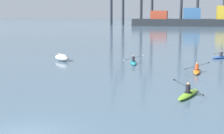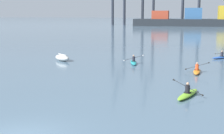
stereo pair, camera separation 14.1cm
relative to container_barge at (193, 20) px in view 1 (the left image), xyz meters
name	(u,v)px [view 1 (the left image)]	position (x,y,z in m)	size (l,w,h in m)	color
container_barge	(193,20)	(0.00, 0.00, 0.00)	(49.57, 10.30, 8.43)	#1E2328
capsized_dinghy	(62,58)	(-16.97, -107.58, -2.31)	(2.68, 2.54, 0.76)	beige
kayak_orange	(197,71)	(-2.27, -111.83, -2.49)	(2.19, 3.43, 1.03)	orange
kayak_blue	(222,57)	(0.98, -101.48, -2.49)	(2.88, 2.78, 0.95)	#2856B2
kayak_lime	(188,94)	(-3.12, -120.82, -2.49)	(2.05, 3.41, 1.08)	#7ABC2D
kayak_teal	(133,62)	(-8.75, -107.81, -2.49)	(2.19, 3.45, 0.96)	teal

